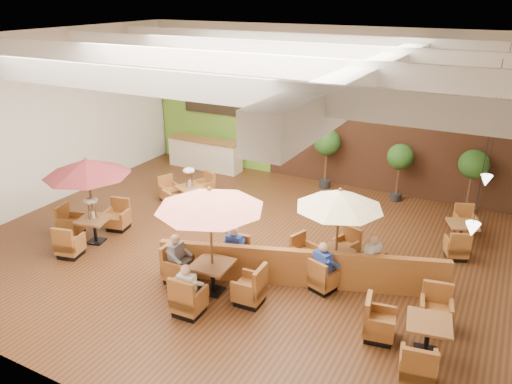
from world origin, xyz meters
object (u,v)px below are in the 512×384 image
Objects in this scene: topiary_0 at (327,144)px; topiary_1 at (400,159)px; service_counter at (205,154)px; table_4 at (413,334)px; diner_3 at (324,262)px; table_0 at (87,182)px; table_5 at (461,235)px; table_1 at (211,222)px; table_3 at (185,192)px; diner_2 at (178,254)px; diner_4 at (370,254)px; diner_0 at (188,284)px; diner_1 at (233,246)px; table_2 at (339,216)px; topiary_2 at (473,167)px; booth_divider at (300,268)px.

topiary_1 is (2.53, 0.00, -0.14)m from topiary_0.
table_4 is (9.53, -7.18, -0.24)m from service_counter.
service_counter is at bearing 164.26° from diner_3.
table_0 is 1.07× the size of table_5.
table_3 is (-3.59, 3.94, -1.36)m from table_1.
topiary_1 reaches higher than diner_2.
service_counter is 1.18× the size of table_0.
diner_0 is at bearing 146.95° from diner_4.
diner_2 is at bearing -160.32° from table_5.
topiary_1 is at bearing 111.96° from diner_3.
service_counter is at bearing 145.52° from table_5.
table_5 is (4.81, 5.16, -1.48)m from table_1.
diner_3 is (2.25, 0.29, 0.01)m from diner_1.
table_2 is at bearing -151.97° from table_5.
table_0 reaches higher than service_counter.
table_5 is at bearing -25.80° from topiary_0.
table_1 reaches higher than table_5.
table_2 is 0.98× the size of table_3.
table_0 is at bearing -98.45° from diner_2.
topiary_2 reaches higher than service_counter.
topiary_1 reaches higher than table_5.
diner_4 reaches higher than table_5.
table_2 is at bearing 124.59° from diner_2.
table_3 is at bearing 117.79° from diner_0.
diner_3 is at bearing 36.37° from diner_0.
table_2 is 4.19m from table_5.
table_4 is at bearing -37.01° from service_counter.
diner_0 reaches higher than booth_divider.
diner_0 is at bearing -176.68° from table_4.
table_5 is 3.03× the size of diner_1.
diner_2 is (-3.45, -7.51, -0.71)m from topiary_1.
service_counter reaches higher than table_4.
table_1 is at bearing -108.32° from topiary_1.
table_0 reaches higher than topiary_1.
service_counter is 8.98m from table_2.
diner_0 is at bearing -118.99° from topiary_2.
diner_3 is (3.22, 1.26, 0.01)m from diner_2.
topiary_0 is (-4.58, 7.38, 1.26)m from table_4.
table_5 is 1.21× the size of topiary_1.
table_0 is 11.37m from topiary_2.
topiary_2 is at bearing 78.48° from table_4.
table_5 is (9.12, 4.58, -1.47)m from table_0.
table_4 is at bearing -40.03° from booth_divider.
diner_1 reaches higher than diner_0.
service_counter is 9.44m from diner_3.
table_4 is at bearing -21.58° from table_2.
table_5 is at bearing 76.66° from table_4.
diner_3 is at bearing -70.68° from table_2.
table_2 reaches higher than service_counter.
topiary_2 is at bearing 70.51° from table_5.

